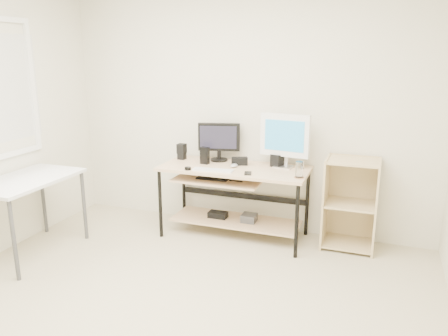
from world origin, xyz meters
TOP-DOWN VIEW (x-y plane):
  - room at (-0.14, 0.04)m, footprint 4.01×4.01m
  - desk at (-0.03, 1.66)m, footprint 1.50×0.65m
  - side_table at (-1.68, 0.60)m, footprint 0.60×1.00m
  - shelf_unit at (1.15, 1.82)m, footprint 0.50×0.40m
  - black_monitor at (-0.24, 1.86)m, footprint 0.44×0.19m
  - white_imac at (0.47, 1.81)m, footprint 0.51×0.16m
  - keyboard at (-0.15, 1.44)m, footprint 0.41×0.14m
  - mouse at (-0.00, 1.65)m, footprint 0.08×0.11m
  - center_speaker at (0.02, 1.75)m, footprint 0.18×0.13m
  - speaker_left at (-0.65, 1.78)m, footprint 0.09×0.09m
  - speaker_right at (0.40, 1.83)m, footprint 0.14×0.14m
  - audio_controller at (-0.33, 1.68)m, footprint 0.10×0.07m
  - volume_puck at (-0.40, 1.39)m, footprint 0.08×0.08m
  - smartphone at (0.20, 1.46)m, footprint 0.10×0.14m
  - coaster at (0.69, 1.49)m, footprint 0.10×0.10m
  - drinking_glass at (0.69, 1.49)m, footprint 0.08×0.08m

SIDE VIEW (x-z plane):
  - shelf_unit at x=1.15m, z-range 0.00..0.90m
  - desk at x=-0.03m, z-range 0.16..0.91m
  - side_table at x=-1.68m, z-range 0.30..1.05m
  - coaster at x=0.69m, z-range 0.75..0.76m
  - smartphone at x=0.20m, z-range 0.75..0.76m
  - keyboard at x=-0.15m, z-range 0.75..0.76m
  - volume_puck at x=-0.40m, z-range 0.75..0.78m
  - mouse at x=0.00m, z-range 0.75..0.79m
  - center_speaker at x=0.02m, z-range 0.75..0.83m
  - speaker_right at x=0.40m, z-range 0.75..0.88m
  - drinking_glass at x=0.69m, z-range 0.76..0.90m
  - audio_controller at x=-0.33m, z-range 0.75..0.93m
  - speaker_left at x=-0.65m, z-range 0.75..0.92m
  - black_monitor at x=-0.24m, z-range 0.78..1.19m
  - white_imac at x=0.47m, z-range 0.79..1.34m
  - room at x=-0.14m, z-range 0.01..2.63m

